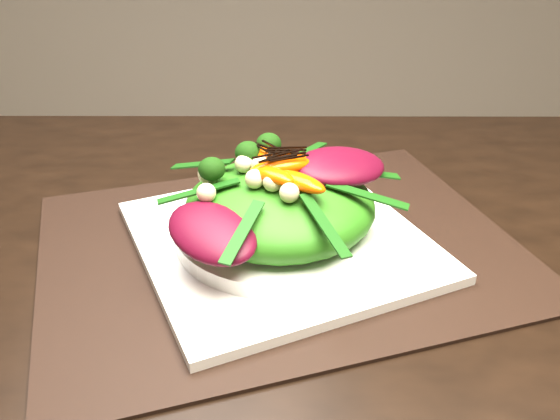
{
  "coord_description": "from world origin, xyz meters",
  "views": [
    {
      "loc": [
        -0.11,
        -0.46,
        1.09
      ],
      "look_at": [
        -0.11,
        0.06,
        0.8
      ],
      "focal_mm": 38.0,
      "sensor_mm": 36.0,
      "label": 1
    }
  ],
  "objects_px": {
    "placemat": "(280,246)",
    "salad_bowl": "(280,229)",
    "lettuce_mound": "(280,205)",
    "plate_base": "(280,240)",
    "dining_table": "(393,301)",
    "orange_segment": "(278,161)"
  },
  "relations": [
    {
      "from": "lettuce_mound",
      "to": "orange_segment",
      "type": "bearing_deg",
      "value": 96.38
    },
    {
      "from": "dining_table",
      "to": "plate_base",
      "type": "height_order",
      "value": "dining_table"
    },
    {
      "from": "lettuce_mound",
      "to": "orange_segment",
      "type": "relative_size",
      "value": 3.44
    },
    {
      "from": "dining_table",
      "to": "salad_bowl",
      "type": "height_order",
      "value": "dining_table"
    },
    {
      "from": "placemat",
      "to": "salad_bowl",
      "type": "xyz_separation_m",
      "value": [
        0.0,
        -0.0,
        0.02
      ]
    },
    {
      "from": "dining_table",
      "to": "plate_base",
      "type": "xyz_separation_m",
      "value": [
        -0.11,
        0.06,
        0.03
      ]
    },
    {
      "from": "placemat",
      "to": "plate_base",
      "type": "bearing_deg",
      "value": -90.0
    },
    {
      "from": "placemat",
      "to": "salad_bowl",
      "type": "height_order",
      "value": "salad_bowl"
    },
    {
      "from": "placemat",
      "to": "dining_table",
      "type": "bearing_deg",
      "value": -30.22
    },
    {
      "from": "placemat",
      "to": "lettuce_mound",
      "type": "relative_size",
      "value": 2.52
    },
    {
      "from": "salad_bowl",
      "to": "lettuce_mound",
      "type": "bearing_deg",
      "value": -135.0
    },
    {
      "from": "placemat",
      "to": "orange_segment",
      "type": "bearing_deg",
      "value": 96.38
    },
    {
      "from": "orange_segment",
      "to": "plate_base",
      "type": "bearing_deg",
      "value": -83.62
    },
    {
      "from": "placemat",
      "to": "lettuce_mound",
      "type": "bearing_deg",
      "value": -90.0
    },
    {
      "from": "plate_base",
      "to": "orange_segment",
      "type": "bearing_deg",
      "value": 96.38
    },
    {
      "from": "salad_bowl",
      "to": "orange_segment",
      "type": "xyz_separation_m",
      "value": [
        -0.0,
        0.02,
        0.07
      ]
    },
    {
      "from": "dining_table",
      "to": "plate_base",
      "type": "relative_size",
      "value": 5.76
    },
    {
      "from": "lettuce_mound",
      "to": "orange_segment",
      "type": "height_order",
      "value": "orange_segment"
    },
    {
      "from": "plate_base",
      "to": "salad_bowl",
      "type": "height_order",
      "value": "salad_bowl"
    },
    {
      "from": "dining_table",
      "to": "plate_base",
      "type": "bearing_deg",
      "value": 149.78
    },
    {
      "from": "orange_segment",
      "to": "dining_table",
      "type": "bearing_deg",
      "value": -37.09
    },
    {
      "from": "dining_table",
      "to": "lettuce_mound",
      "type": "relative_size",
      "value": 8.38
    }
  ]
}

